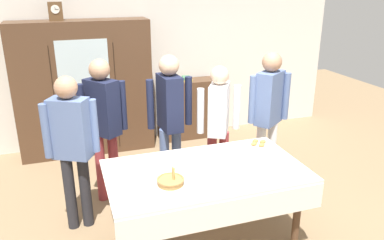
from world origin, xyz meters
TOP-DOWN VIEW (x-y plane):
  - ground_plane at (0.00, 0.00)m, footprint 12.00×12.00m
  - back_wall at (0.00, 2.65)m, footprint 6.40×0.10m
  - dining_table at (0.00, -0.24)m, footprint 1.83×1.04m
  - wall_cabinet at (-0.90, 2.35)m, footprint 1.89×0.46m
  - mantel_clock at (-1.17, 2.35)m, footprint 0.18×0.11m
  - bookshelf_low at (0.65, 2.41)m, footprint 0.91×0.35m
  - book_stack at (0.65, 2.41)m, footprint 0.18×0.20m
  - tea_cup_center at (-0.58, -0.09)m, footprint 0.13×0.13m
  - tea_cup_back_edge at (0.74, -0.39)m, footprint 0.13×0.13m
  - tea_cup_near_right at (-0.43, 0.04)m, footprint 0.13×0.13m
  - bread_basket at (-0.38, -0.37)m, footprint 0.24×0.24m
  - pastry_plate at (0.73, 0.14)m, footprint 0.28×0.28m
  - spoon_near_left at (-0.65, -0.25)m, footprint 0.12×0.02m
  - spoon_mid_left at (-0.70, 0.17)m, footprint 0.12×0.02m
  - person_by_cabinet at (0.46, 0.62)m, footprint 0.52×0.41m
  - person_behind_table_right at (-0.07, 0.77)m, footprint 0.52×0.37m
  - person_behind_table_left at (-1.15, 0.42)m, footprint 0.52×0.35m
  - person_beside_shelf at (1.07, 0.58)m, footprint 0.52×0.37m
  - person_near_right_end at (-0.80, 0.88)m, footprint 0.52×0.41m

SIDE VIEW (x-z plane):
  - ground_plane at x=0.00m, z-range 0.00..0.00m
  - bookshelf_low at x=0.65m, z-range 0.00..0.94m
  - dining_table at x=0.00m, z-range 0.29..1.06m
  - spoon_near_left at x=-0.65m, z-range 0.77..0.78m
  - spoon_mid_left at x=-0.70m, z-range 0.77..0.78m
  - pastry_plate at x=0.73m, z-range 0.76..0.81m
  - tea_cup_near_right at x=-0.43m, z-range 0.76..0.83m
  - tea_cup_center at x=-0.58m, z-range 0.77..0.83m
  - tea_cup_back_edge at x=0.74m, z-range 0.77..0.83m
  - bread_basket at x=-0.38m, z-range 0.72..0.88m
  - person_by_cabinet at x=0.46m, z-range 0.16..1.71m
  - wall_cabinet at x=-0.90m, z-range 0.00..1.92m
  - person_behind_table_left at x=-1.15m, z-range 0.17..1.77m
  - book_stack at x=0.65m, z-range 0.94..1.00m
  - person_near_right_end at x=-0.80m, z-range 0.18..1.83m
  - person_behind_table_right at x=-0.07m, z-range 0.18..1.85m
  - person_beside_shelf at x=1.07m, z-range 0.18..1.85m
  - back_wall at x=0.00m, z-range 0.00..2.70m
  - mantel_clock at x=-1.17m, z-range 1.92..2.16m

